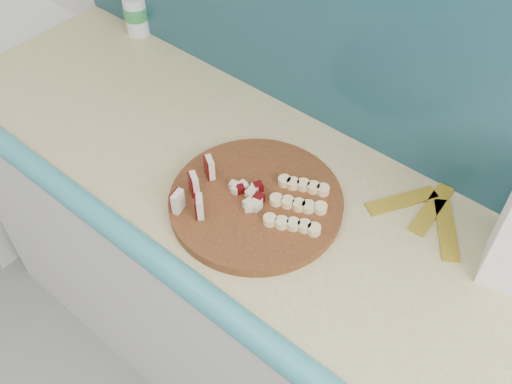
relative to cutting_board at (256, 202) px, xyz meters
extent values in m
cube|color=silver|center=(0.14, 0.05, -0.48)|extent=(2.20, 0.60, 0.88)
cube|color=tan|center=(0.14, 0.05, -0.03)|extent=(2.20, 0.60, 0.03)
cube|color=teal|center=(0.14, -0.25, -0.03)|extent=(2.20, 0.06, 0.03)
cube|color=teal|center=(0.14, 0.34, 0.24)|extent=(2.20, 0.02, 0.50)
cylinder|color=#471D0F|center=(0.00, 0.00, 0.00)|extent=(0.52, 0.52, 0.02)
cube|color=beige|center=(-0.11, -0.13, 0.04)|extent=(0.03, 0.04, 0.05)
cube|color=#440407|center=(-0.11, -0.14, 0.04)|extent=(0.02, 0.03, 0.05)
cube|color=beige|center=(-0.12, -0.07, 0.04)|extent=(0.03, 0.04, 0.05)
cube|color=#440407|center=(-0.12, -0.08, 0.04)|extent=(0.02, 0.03, 0.05)
cube|color=beige|center=(-0.12, -0.01, 0.04)|extent=(0.03, 0.04, 0.05)
cube|color=#440407|center=(-0.13, -0.02, 0.04)|extent=(0.02, 0.03, 0.05)
cube|color=beige|center=(-0.06, -0.11, 0.04)|extent=(0.03, 0.04, 0.05)
cube|color=#440407|center=(-0.07, -0.12, 0.04)|extent=(0.02, 0.03, 0.05)
cube|color=beige|center=(-0.01, -0.01, 0.02)|extent=(0.02, 0.02, 0.02)
cube|color=beige|center=(-0.01, 0.00, 0.02)|extent=(0.02, 0.02, 0.02)
cube|color=#440407|center=(-0.01, 0.01, 0.02)|extent=(0.02, 0.02, 0.02)
cube|color=beige|center=(-0.02, 0.00, 0.02)|extent=(0.02, 0.02, 0.02)
cube|color=beige|center=(-0.03, 0.01, 0.02)|extent=(0.02, 0.02, 0.02)
cube|color=beige|center=(-0.04, 0.01, 0.02)|extent=(0.02, 0.02, 0.02)
cube|color=beige|center=(-0.03, -0.01, 0.02)|extent=(0.02, 0.02, 0.02)
cube|color=beige|center=(-0.04, -0.01, 0.02)|extent=(0.02, 0.02, 0.02)
cube|color=#440407|center=(-0.05, -0.02, 0.02)|extent=(0.02, 0.02, 0.02)
cube|color=beige|center=(-0.03, -0.02, 0.02)|extent=(0.02, 0.02, 0.02)
cube|color=beige|center=(-0.03, -0.03, 0.02)|extent=(0.02, 0.02, 0.02)
cube|color=beige|center=(-0.02, -0.02, 0.02)|extent=(0.02, 0.02, 0.02)
cube|color=beige|center=(-0.01, -0.02, 0.02)|extent=(0.02, 0.02, 0.02)
cube|color=beige|center=(0.00, -0.03, 0.02)|extent=(0.02, 0.02, 0.02)
cube|color=#440407|center=(-0.01, -0.01, 0.02)|extent=(0.02, 0.02, 0.02)
cube|color=beige|center=(0.00, -0.01, 0.02)|extent=(0.02, 0.02, 0.02)
cylinder|color=beige|center=(0.07, -0.03, 0.02)|extent=(0.03, 0.03, 0.02)
cylinder|color=beige|center=(0.09, -0.02, 0.02)|extent=(0.03, 0.03, 0.02)
cylinder|color=beige|center=(0.11, -0.01, 0.02)|extent=(0.03, 0.03, 0.02)
cylinder|color=beige|center=(0.13, 0.00, 0.02)|extent=(0.03, 0.03, 0.02)
cylinder|color=beige|center=(0.15, 0.01, 0.02)|extent=(0.03, 0.03, 0.02)
cylinder|color=beige|center=(0.04, 0.02, 0.02)|extent=(0.03, 0.03, 0.02)
cylinder|color=beige|center=(0.07, 0.03, 0.02)|extent=(0.03, 0.03, 0.02)
cylinder|color=beige|center=(0.09, 0.04, 0.02)|extent=(0.03, 0.03, 0.02)
cylinder|color=beige|center=(0.11, 0.05, 0.02)|extent=(0.03, 0.03, 0.02)
cylinder|color=beige|center=(0.13, 0.06, 0.02)|extent=(0.03, 0.03, 0.02)
cylinder|color=beige|center=(0.02, 0.07, 0.02)|extent=(0.03, 0.03, 0.02)
cylinder|color=beige|center=(0.04, 0.08, 0.02)|extent=(0.03, 0.03, 0.02)
cylinder|color=beige|center=(0.06, 0.09, 0.02)|extent=(0.03, 0.03, 0.02)
cylinder|color=beige|center=(0.08, 0.10, 0.02)|extent=(0.03, 0.03, 0.02)
cylinder|color=beige|center=(0.11, 0.11, 0.02)|extent=(0.03, 0.03, 0.02)
cylinder|color=silver|center=(-0.73, 0.31, 0.05)|extent=(0.07, 0.07, 0.12)
cylinder|color=#328B46|center=(-0.73, 0.31, 0.06)|extent=(0.07, 0.07, 0.04)
cube|color=gold|center=(0.25, 0.22, -0.01)|extent=(0.12, 0.16, 0.01)
cube|color=gold|center=(0.31, 0.24, -0.01)|extent=(0.05, 0.17, 0.01)
cube|color=gold|center=(0.36, 0.21, -0.01)|extent=(0.13, 0.16, 0.01)
camera|label=1|loc=(0.54, -0.65, 0.96)|focal=40.00mm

